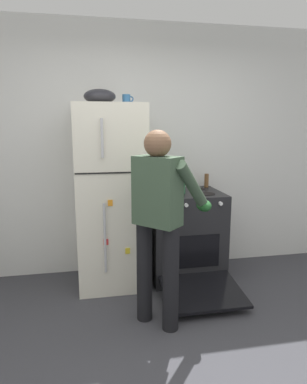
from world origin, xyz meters
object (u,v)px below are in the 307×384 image
refrigerator (111,197)px  pepper_mill (206,181)px  stove_range (185,236)px  mixing_bowl (100,96)px  red_pot (172,187)px  coffee_mug (127,99)px  person_cook (160,212)px

refrigerator → pepper_mill: (1.09, 0.20, 0.10)m
stove_range → mixing_bowl: 1.68m
red_pot → coffee_mug: coffee_mug is taller
red_pot → mixing_bowl: (-0.71, 0.05, 0.89)m
refrigerator → coffee_mug: 0.98m
mixing_bowl → person_cook: bearing=-63.8°
person_cook → coffee_mug: 1.29m
mixing_bowl → refrigerator: bearing=-0.2°
person_cook → coffee_mug: (-0.15, 0.89, 0.92)m
coffee_mug → mixing_bowl: bearing=-169.2°
stove_range → mixing_bowl: (-0.87, 0.02, 1.44)m
refrigerator → mixing_bowl: mixing_bowl is taller
stove_range → red_pot: (-0.16, -0.03, 0.55)m
person_cook → pepper_mill: bearing=54.0°
stove_range → pepper_mill: (0.30, 0.22, 0.56)m
person_cook → pepper_mill: (0.76, 1.04, 0.06)m
red_pot → mixing_bowl: size_ratio=1.22×
red_pot → stove_range: bearing=11.3°
refrigerator → pepper_mill: size_ratio=12.04×
refrigerator → person_cook: 0.90m
mixing_bowl → red_pot: bearing=-4.0°
stove_range → pepper_mill: size_ratio=8.12×
stove_range → pepper_mill: 0.67m
pepper_mill → refrigerator: bearing=-169.6°
red_pot → pepper_mill: 0.52m
red_pot → person_cook: bearing=-110.5°
refrigerator → stove_range: (0.79, -0.02, -0.46)m
red_pot → pepper_mill: (0.46, 0.25, 0.01)m
coffee_mug → refrigerator: bearing=-164.6°
red_pot → refrigerator: bearing=175.5°
refrigerator → pepper_mill: refrigerator is taller
stove_range → coffee_mug: bearing=173.6°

